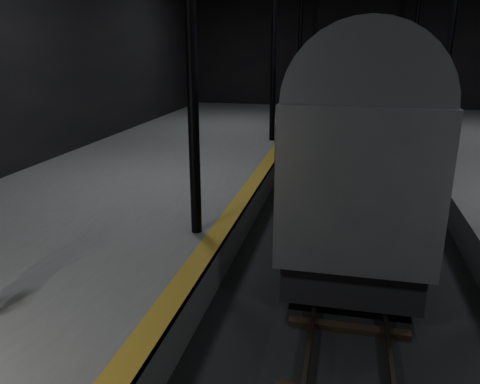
% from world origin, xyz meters
% --- Properties ---
extents(ground, '(44.00, 44.00, 0.00)m').
position_xyz_m(ground, '(0.00, 0.00, 0.00)').
color(ground, black).
rests_on(ground, ground).
extents(platform_left, '(9.00, 43.80, 1.00)m').
position_xyz_m(platform_left, '(-7.50, 0.00, 0.50)').
color(platform_left, '#565653').
rests_on(platform_left, ground).
extents(tactile_strip, '(0.50, 43.80, 0.01)m').
position_xyz_m(tactile_strip, '(-3.25, 0.00, 1.00)').
color(tactile_strip, '#8A6219').
rests_on(tactile_strip, platform_left).
extents(track, '(2.40, 43.00, 0.24)m').
position_xyz_m(track, '(0.00, 0.00, 0.07)').
color(track, '#3F3328').
rests_on(track, ground).
extents(train, '(3.27, 21.90, 5.85)m').
position_xyz_m(train, '(-0.00, 5.07, 3.27)').
color(train, gray).
rests_on(train, ground).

